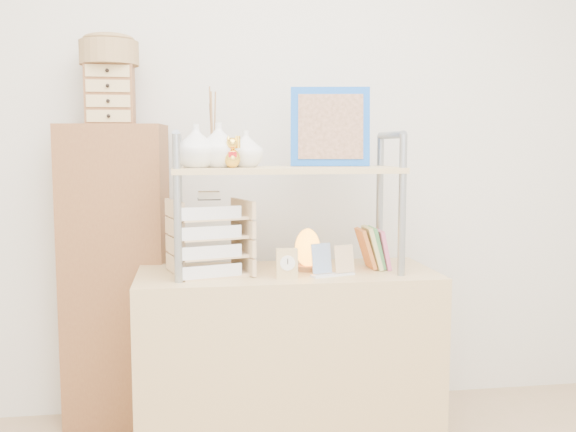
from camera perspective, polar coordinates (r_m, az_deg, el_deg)
name	(u,v)px	position (r m, az deg, el deg)	size (l,w,h in m)	color
desk	(287,361)	(2.70, -0.09, -12.77)	(1.20, 0.50, 0.75)	tan
cabinet	(116,277)	(2.98, -15.03, -5.24)	(0.45, 0.24, 1.35)	brown
hutch	(262,161)	(2.56, -2.35, 4.91)	(0.90, 0.34, 0.75)	gray
letter_tray	(209,241)	(2.55, -6.99, -2.26)	(0.33, 0.32, 0.33)	tan
salt_lamp	(307,249)	(2.62, 1.74, -2.95)	(0.11, 0.11, 0.17)	brown
desk_clock	(287,263)	(2.46, -0.10, -4.24)	(0.08, 0.04, 0.12)	tan
postcard_stand	(333,266)	(2.53, 3.98, -4.48)	(0.18, 0.10, 0.13)	white
drawer_chest	(110,95)	(2.91, -15.52, 10.33)	(0.20, 0.16, 0.25)	brown
woven_basket	(109,53)	(2.93, -15.62, 13.75)	(0.25, 0.25, 0.10)	olive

